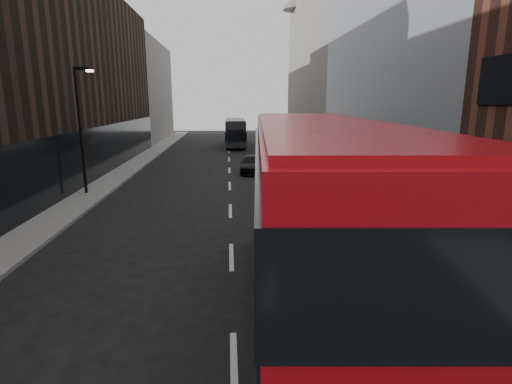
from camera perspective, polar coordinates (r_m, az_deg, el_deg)
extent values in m
cube|color=slate|center=(31.51, 9.97, 3.06)|extent=(3.00, 80.00, 0.15)
cube|color=slate|center=(31.61, -18.50, 2.62)|extent=(2.00, 80.00, 0.15)
cube|color=gray|center=(28.96, 21.11, 21.34)|extent=(5.00, 22.00, 20.00)
cube|color=silver|center=(27.92, 15.37, 5.35)|extent=(0.35, 21.00, 3.80)
cube|color=slate|center=(50.61, 9.66, 16.83)|extent=(5.00, 24.00, 18.00)
cube|color=black|center=(37.00, -22.75, 14.48)|extent=(5.00, 24.00, 14.00)
cube|color=slate|center=(58.29, -15.74, 13.53)|extent=(5.00, 20.00, 13.00)
cylinder|color=black|center=(24.62, -23.78, 7.88)|extent=(0.16, 0.16, 7.00)
cube|color=black|center=(24.50, -23.60, 15.87)|extent=(0.90, 0.15, 0.18)
cube|color=#FFF2CC|center=(24.36, -22.66, 15.69)|extent=(0.35, 0.22, 0.12)
cube|color=#9D0910|center=(9.43, 8.64, -3.92)|extent=(3.56, 12.16, 4.36)
cube|color=black|center=(9.66, 8.50, -7.95)|extent=(3.68, 12.22, 1.20)
cube|color=black|center=(9.17, 8.88, 2.95)|extent=(3.68, 12.22, 1.20)
cube|color=black|center=(15.37, 5.30, 0.60)|extent=(2.32, 0.24, 1.53)
cube|color=#9D0910|center=(9.05, 9.12, 9.61)|extent=(3.42, 11.67, 0.12)
cylinder|color=black|center=(13.63, 0.87, -7.64)|extent=(0.40, 1.11, 1.09)
cylinder|color=black|center=(13.88, 11.03, -7.51)|extent=(0.40, 1.11, 1.09)
cube|color=black|center=(48.28, -2.98, 8.58)|extent=(2.30, 9.90, 2.79)
cube|color=black|center=(48.29, -2.98, 8.37)|extent=(2.42, 9.95, 0.99)
cube|color=black|center=(43.33, -2.89, 8.04)|extent=(1.91, 0.09, 1.26)
cube|color=black|center=(53.24, -3.05, 8.93)|extent=(1.91, 0.09, 1.26)
cube|color=black|center=(48.20, -3.00, 10.27)|extent=(2.21, 9.50, 0.12)
cylinder|color=black|center=(51.54, -4.10, 7.38)|extent=(0.27, 0.90, 0.90)
cylinder|color=black|center=(51.56, -1.92, 7.41)|extent=(0.27, 0.90, 0.90)
cylinder|color=black|center=(45.25, -4.15, 6.62)|extent=(0.27, 0.90, 0.90)
cylinder|color=black|center=(45.27, -1.67, 6.65)|extent=(0.27, 0.90, 0.90)
imported|color=black|center=(21.97, 2.21, 0.49)|extent=(1.90, 3.80, 1.25)
imported|color=gray|center=(25.46, 3.45, 2.24)|extent=(1.50, 3.96, 1.29)
imported|color=black|center=(30.51, -0.53, 4.01)|extent=(2.08, 4.50, 1.27)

